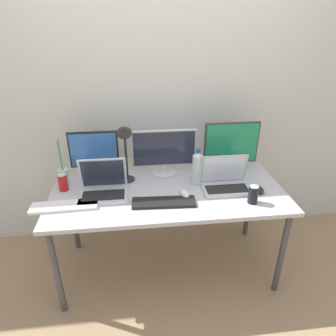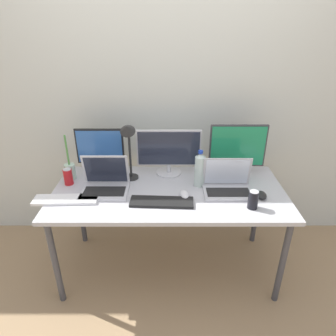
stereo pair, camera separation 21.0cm
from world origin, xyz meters
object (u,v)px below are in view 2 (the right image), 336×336
Objects in this scene: monitor_right at (237,149)px; monitor_center at (168,151)px; keyboard_aux at (65,200)px; soda_can_near_keyboard at (67,177)px; mouse_by_keyboard at (261,195)px; desk_lamp at (127,141)px; mouse_by_laptop at (183,195)px; laptop_silver at (104,183)px; bamboo_vase at (69,170)px; monitor_left at (99,150)px; water_bottle at (199,170)px; work_desk at (168,197)px; keyboard_main at (161,202)px; soda_can_by_laptop at (252,200)px; laptop_secondary at (227,184)px.

monitor_center is at bearing 177.59° from monitor_right.
soda_can_near_keyboard is (-0.05, 0.23, 0.05)m from keyboard_aux.
mouse_by_keyboard reaches higher than keyboard_aux.
keyboard_aux is 0.24m from soda_can_near_keyboard.
desk_lamp is at bearing 6.58° from soda_can_near_keyboard.
keyboard_aux is 3.96× the size of mouse_by_laptop.
laptop_silver is 3.12× the size of mouse_by_keyboard.
laptop_silver is 0.35m from desk_lamp.
desk_lamp is (0.47, -0.04, 0.26)m from bamboo_vase.
monitor_left reaches higher than water_bottle.
monitor_center is at bearing 89.38° from work_desk.
keyboard_aux reaches higher than work_desk.
soda_can_near_keyboard is (-0.75, 0.09, 0.12)m from work_desk.
mouse_by_laptop is 0.31× the size of bamboo_vase.
monitor_right is 1.31m from bamboo_vase.
keyboard_main is 3.39× the size of soda_can_near_keyboard.
soda_can_by_laptop is at bearing -22.61° from work_desk.
mouse_by_keyboard is 0.47m from water_bottle.
monitor_right is 1.31× the size of laptop_silver.
mouse_by_laptop is 0.56m from desk_lamp.
water_bottle reaches higher than mouse_by_keyboard.
keyboard_aux is (-0.25, -0.14, -0.05)m from laptop_silver.
work_desk is 13.37× the size of soda_can_near_keyboard.
monitor_right is (0.53, 0.25, 0.28)m from work_desk.
monitor_left is at bearing 167.51° from mouse_by_keyboard.
desk_lamp is (-0.84, 0.37, 0.27)m from soda_can_by_laptop.
laptop_silver reaches higher than soda_can_near_keyboard.
keyboard_main is 0.81m from bamboo_vase.
soda_can_near_keyboard is at bearing 174.94° from laptop_secondary.
laptop_silver is at bearing 179.12° from laptop_secondary.
monitor_right is 0.84m from desk_lamp.
laptop_silver reaches higher than mouse_by_laptop.
bamboo_vase reaches higher than mouse_by_laptop.
bamboo_vase is (-1.41, 0.29, 0.05)m from mouse_by_keyboard.
keyboard_aux is at bearing -80.01° from bamboo_vase.
laptop_secondary is 0.97× the size of bamboo_vase.
mouse_by_keyboard is at bearing -0.15° from keyboard_aux.
monitor_left is at bearing 151.78° from desk_lamp.
keyboard_main is 4.03× the size of mouse_by_keyboard.
laptop_secondary is at bearing 21.74° from keyboard_main.
monitor_right is 1.22× the size of bamboo_vase.
water_bottle is at bearing 17.87° from work_desk.
work_desk is 3.89× the size of keyboard_aux.
monitor_left is (-0.54, 0.27, 0.26)m from work_desk.
water_bottle reaches higher than soda_can_by_laptop.
laptop_secondary is at bearing -112.66° from monitor_right.
desk_lamp reaches higher than monitor_right.
monitor_left is 0.79m from water_bottle.
soda_can_by_laptop is 0.96m from desk_lamp.
monitor_left is 3.53× the size of mouse_by_keyboard.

